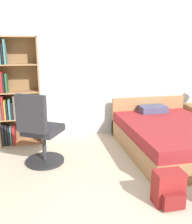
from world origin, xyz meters
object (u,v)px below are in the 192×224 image
Objects in this scene: bookshelf at (13,96)px; backpack_red at (169,189)px; bed at (170,136)px; office_chair at (40,133)px.

bookshelf reaches higher than backpack_red.
bookshelf is 2.74m from bed.
backpack_red is at bearing -118.03° from bed.
office_chair reaches higher than bed.
bed reaches higher than backpack_red.
bookshelf is at bearing 161.20° from bed.
bookshelf is 1.71× the size of office_chair.
bed is 1.86× the size of office_chair.
backpack_red is at bearing -42.67° from office_chair.
backpack_red is (1.37, -1.27, -0.31)m from office_chair.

